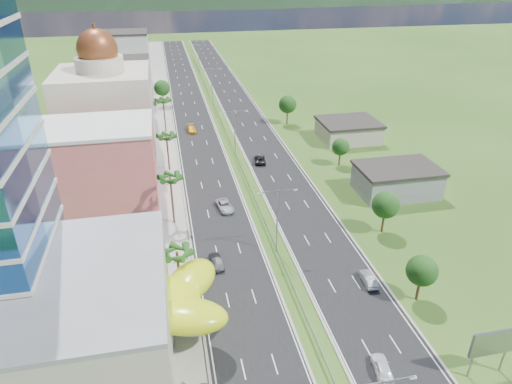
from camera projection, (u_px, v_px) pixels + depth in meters
ground at (294, 291)px, 63.85m from camera, size 500.00×500.00×0.00m
road_left at (190, 109)px, 140.83m from camera, size 11.00×260.00×0.04m
road_right at (238, 106)px, 143.53m from camera, size 11.00×260.00×0.04m
sidewalk_left at (159, 110)px, 139.10m from camera, size 7.00×260.00×0.12m
median_guardrail at (222, 124)px, 126.23m from camera, size 0.10×216.06×0.76m
streetlight_median_b at (277, 214)px, 69.46m from camera, size 6.04×0.25×11.00m
streetlight_median_c at (235, 129)px, 104.28m from camera, size 6.04×0.25×11.00m
streetlight_median_d at (212, 82)px, 143.44m from camera, size 6.04×0.25×11.00m
streetlight_median_e at (198, 55)px, 182.61m from camera, size 6.04×0.25×11.00m
mall_podium at (31, 325)px, 50.35m from camera, size 30.00×24.00×11.00m
lime_canopy at (143, 302)px, 54.48m from camera, size 18.00×15.00×7.40m
pink_shophouse at (99, 167)px, 83.23m from camera, size 20.00×15.00×15.00m
domed_building at (107, 110)px, 101.48m from camera, size 20.00×20.00×28.70m
midrise_grey at (120, 95)px, 124.95m from camera, size 16.00×15.00×16.00m
midrise_beige at (125, 82)px, 144.79m from camera, size 16.00×15.00×13.00m
midrise_white at (127, 59)px, 163.66m from camera, size 16.00×15.00×18.00m
billboard at (492, 344)px, 49.22m from camera, size 5.20×0.35×6.20m
shed_near at (396, 181)px, 89.51m from camera, size 15.00×10.00×5.00m
shed_far at (348, 131)px, 116.12m from camera, size 14.00×12.00×4.40m
palm_tree_b at (177, 254)px, 59.57m from camera, size 3.60×3.60×8.10m
palm_tree_c at (170, 180)px, 76.32m from camera, size 3.60×3.60×9.60m
palm_tree_d at (167, 138)px, 96.77m from camera, size 3.60×3.60×8.60m
palm_tree_e at (163, 102)px, 118.18m from camera, size 3.60×3.60×9.40m
leafy_tree_lfar at (162, 88)px, 141.19m from camera, size 4.90×4.90×8.05m
leafy_tree_ra at (422, 271)px, 60.19m from camera, size 4.20×4.20×6.90m
leafy_tree_rb at (386, 205)px, 75.35m from camera, size 4.55×4.55×7.47m
leafy_tree_rc at (341, 147)px, 100.62m from camera, size 3.85×3.85×6.33m
leafy_tree_rd at (288, 104)px, 125.46m from camera, size 4.90×4.90×8.05m
mountain_ridge at (230, 3)px, 466.32m from camera, size 860.00×140.00×90.00m
car_dark_left at (216, 262)px, 68.75m from camera, size 2.01×4.39×1.40m
car_silver_mid_left at (225, 206)px, 84.22m from camera, size 3.24×5.65×1.48m
car_yellow_far_left at (192, 129)px, 121.84m from camera, size 2.42×5.35×1.52m
car_white_near_right at (382, 367)px, 51.00m from camera, size 2.46×4.59×1.49m
car_silver_right at (368, 279)px, 65.13m from camera, size 1.82×4.47×1.44m
car_dark_far_right at (260, 159)px, 103.65m from camera, size 3.05×5.35×1.41m
motorcycle at (209, 320)px, 57.86m from camera, size 0.97×2.14×1.32m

